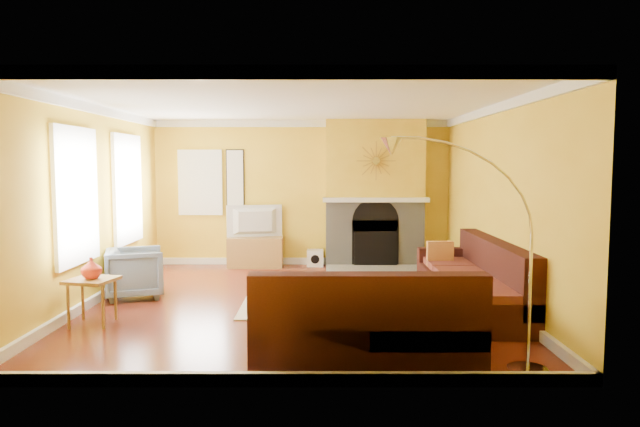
{
  "coord_description": "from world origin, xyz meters",
  "views": [
    {
      "loc": [
        0.34,
        -7.7,
        1.9
      ],
      "look_at": [
        0.34,
        0.4,
        1.19
      ],
      "focal_mm": 32.0,
      "sensor_mm": 36.0,
      "label": 1
    }
  ],
  "objects_px": {
    "sectional_sofa": "(391,282)",
    "coffee_table": "(347,303)",
    "side_table": "(93,301)",
    "arc_lamp": "(466,259)",
    "media_console": "(255,252)",
    "armchair": "(135,273)"
  },
  "relations": [
    {
      "from": "media_console",
      "to": "side_table",
      "type": "height_order",
      "value": "same"
    },
    {
      "from": "sectional_sofa",
      "to": "arc_lamp",
      "type": "relative_size",
      "value": 1.77
    },
    {
      "from": "sectional_sofa",
      "to": "armchair",
      "type": "relative_size",
      "value": 4.82
    },
    {
      "from": "sectional_sofa",
      "to": "coffee_table",
      "type": "bearing_deg",
      "value": -177.67
    },
    {
      "from": "arc_lamp",
      "to": "side_table",
      "type": "bearing_deg",
      "value": 157.89
    },
    {
      "from": "armchair",
      "to": "media_console",
      "type": "bearing_deg",
      "value": -49.37
    },
    {
      "from": "sectional_sofa",
      "to": "armchair",
      "type": "height_order",
      "value": "sectional_sofa"
    },
    {
      "from": "armchair",
      "to": "side_table",
      "type": "relative_size",
      "value": 1.41
    },
    {
      "from": "sectional_sofa",
      "to": "coffee_table",
      "type": "height_order",
      "value": "sectional_sofa"
    },
    {
      "from": "armchair",
      "to": "arc_lamp",
      "type": "xyz_separation_m",
      "value": [
        3.93,
        -3.0,
        0.71
      ]
    },
    {
      "from": "arc_lamp",
      "to": "media_console",
      "type": "bearing_deg",
      "value": 114.78
    },
    {
      "from": "sectional_sofa",
      "to": "coffee_table",
      "type": "distance_m",
      "value": 0.6
    },
    {
      "from": "sectional_sofa",
      "to": "media_console",
      "type": "xyz_separation_m",
      "value": [
        -2.07,
        3.52,
        -0.17
      ]
    },
    {
      "from": "media_console",
      "to": "arc_lamp",
      "type": "bearing_deg",
      "value": -65.22
    },
    {
      "from": "media_console",
      "to": "armchair",
      "type": "bearing_deg",
      "value": -120.98
    },
    {
      "from": "coffee_table",
      "to": "side_table",
      "type": "height_order",
      "value": "side_table"
    },
    {
      "from": "sectional_sofa",
      "to": "coffee_table",
      "type": "xyz_separation_m",
      "value": [
        -0.54,
        -0.02,
        -0.25
      ]
    },
    {
      "from": "sectional_sofa",
      "to": "armchair",
      "type": "bearing_deg",
      "value": 162.37
    },
    {
      "from": "coffee_table",
      "to": "arc_lamp",
      "type": "relative_size",
      "value": 0.47
    },
    {
      "from": "side_table",
      "to": "sectional_sofa",
      "type": "bearing_deg",
      "value": 4.12
    },
    {
      "from": "sectional_sofa",
      "to": "side_table",
      "type": "xyz_separation_m",
      "value": [
        -3.57,
        -0.26,
        -0.17
      ]
    },
    {
      "from": "media_console",
      "to": "armchair",
      "type": "height_order",
      "value": "armchair"
    }
  ]
}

